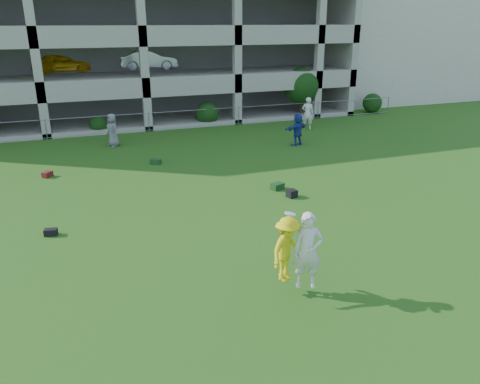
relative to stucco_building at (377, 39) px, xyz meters
name	(u,v)px	position (x,y,z in m)	size (l,w,h in m)	color
ground	(273,276)	(-23.00, -28.00, -5.00)	(100.00, 100.00, 0.00)	#235114
stucco_building	(377,39)	(0.00, 0.00, 0.00)	(16.00, 14.00, 10.00)	beige
bystander_c	(113,130)	(-25.50, -12.02, -4.09)	(0.89, 0.58, 1.81)	slate
bystander_d	(297,129)	(-15.84, -15.32, -4.11)	(1.65, 0.53, 1.78)	#203895
bystander_e	(308,113)	(-13.35, -11.83, -3.98)	(0.74, 0.49, 2.03)	white
bag_black_b	(51,232)	(-28.69, -23.11, -4.89)	(0.40, 0.25, 0.22)	black
bag_green_c	(277,186)	(-19.94, -21.65, -4.87)	(0.50, 0.35, 0.26)	black
crate_d	(292,193)	(-19.79, -22.67, -4.85)	(0.35, 0.35, 0.30)	black
bag_red_f	(47,174)	(-28.88, -16.59, -4.88)	(0.45, 0.28, 0.24)	#511B0E
bag_green_g	(156,162)	(-23.98, -16.29, -4.88)	(0.50, 0.30, 0.25)	#153B1D
frisbee_contest	(295,250)	(-22.84, -28.91, -3.78)	(1.54, 1.13, 2.07)	yellow
parking_garage	(123,28)	(-23.01, -0.30, 1.01)	(30.00, 14.00, 12.00)	#9E998C
fence	(149,122)	(-23.00, -9.00, -4.39)	(36.06, 0.06, 1.20)	gray
shrub_row	(215,101)	(-18.41, -8.30, -3.49)	(34.38, 2.52, 3.50)	#163D11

